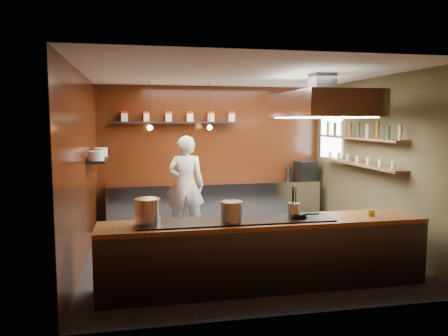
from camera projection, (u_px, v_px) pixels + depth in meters
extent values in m
plane|color=black|center=(238.00, 252.00, 7.48)|extent=(5.00, 5.00, 0.00)
plane|color=#38150A|center=(213.00, 154.00, 9.76)|extent=(5.00, 0.00, 5.00)
plane|color=#38150A|center=(83.00, 168.00, 6.83)|extent=(0.00, 5.00, 5.00)
plane|color=#4B482A|center=(374.00, 162.00, 7.81)|extent=(0.00, 5.00, 5.00)
plane|color=silver|center=(238.00, 74.00, 7.16)|extent=(5.00, 5.00, 0.00)
plane|color=white|center=(331.00, 136.00, 9.41)|extent=(0.00, 1.00, 1.00)
cube|color=silver|center=(215.00, 203.00, 9.55)|extent=(4.60, 0.65, 0.90)
cube|color=#38383D|center=(265.00, 256.00, 5.88)|extent=(4.40, 0.70, 0.86)
cube|color=brown|center=(265.00, 222.00, 5.83)|extent=(4.40, 0.72, 0.06)
cube|color=black|center=(236.00, 221.00, 5.74)|extent=(2.60, 0.55, 0.02)
cube|color=black|center=(172.00, 123.00, 9.37)|extent=(2.60, 0.26, 0.04)
cube|color=black|center=(99.00, 159.00, 7.83)|extent=(0.30, 1.40, 0.04)
cube|color=brown|center=(358.00, 138.00, 8.02)|extent=(0.26, 2.80, 0.04)
cube|color=brown|center=(357.00, 164.00, 8.07)|extent=(0.26, 2.80, 0.04)
cube|color=#38383D|center=(322.00, 83.00, 7.04)|extent=(0.35, 0.35, 0.30)
cube|color=silver|center=(322.00, 105.00, 7.08)|extent=(1.20, 2.00, 0.40)
cube|color=white|center=(322.00, 118.00, 7.10)|extent=(1.00, 1.80, 0.02)
cylinder|color=black|center=(149.00, 105.00, 8.59)|extent=(0.01, 0.01, 0.90)
sphere|color=orange|center=(150.00, 128.00, 8.64)|extent=(0.10, 0.10, 0.10)
cylinder|color=black|center=(210.00, 105.00, 8.82)|extent=(0.01, 0.01, 0.90)
sphere|color=orange|center=(210.00, 128.00, 8.87)|extent=(0.10, 0.10, 0.10)
cube|color=beige|center=(125.00, 118.00, 9.16)|extent=(0.13, 0.13, 0.17)
cube|color=maroon|center=(125.00, 112.00, 9.15)|extent=(0.13, 0.13, 0.05)
cube|color=beige|center=(147.00, 118.00, 9.25)|extent=(0.13, 0.13, 0.17)
cube|color=maroon|center=(147.00, 112.00, 9.24)|extent=(0.13, 0.13, 0.05)
cube|color=beige|center=(169.00, 118.00, 9.34)|extent=(0.13, 0.13, 0.17)
cube|color=maroon|center=(169.00, 112.00, 9.33)|extent=(0.13, 0.13, 0.05)
cube|color=beige|center=(190.00, 118.00, 9.43)|extent=(0.13, 0.13, 0.17)
cube|color=maroon|center=(190.00, 113.00, 9.42)|extent=(0.14, 0.13, 0.05)
cube|color=beige|center=(211.00, 118.00, 9.52)|extent=(0.13, 0.13, 0.17)
cube|color=maroon|center=(211.00, 113.00, 9.51)|extent=(0.14, 0.13, 0.05)
cube|color=beige|center=(231.00, 118.00, 9.61)|extent=(0.13, 0.13, 0.17)
cube|color=maroon|center=(231.00, 113.00, 9.60)|extent=(0.14, 0.13, 0.05)
cylinder|color=white|center=(96.00, 156.00, 7.38)|extent=(0.26, 0.26, 0.16)
cylinder|color=white|center=(100.00, 152.00, 8.26)|extent=(0.26, 0.26, 0.16)
cylinder|color=silver|center=(400.00, 132.00, 6.74)|extent=(0.06, 0.06, 0.24)
cylinder|color=#2D5933|center=(388.00, 132.00, 7.06)|extent=(0.06, 0.06, 0.24)
cylinder|color=#8C601E|center=(378.00, 131.00, 7.38)|extent=(0.06, 0.06, 0.24)
cylinder|color=silver|center=(368.00, 131.00, 7.69)|extent=(0.06, 0.06, 0.24)
cylinder|color=#2D5933|center=(358.00, 131.00, 8.01)|extent=(0.06, 0.06, 0.24)
cylinder|color=#8C601E|center=(350.00, 130.00, 8.33)|extent=(0.06, 0.06, 0.24)
cylinder|color=silver|center=(342.00, 130.00, 8.64)|extent=(0.06, 0.06, 0.24)
cylinder|color=#2D5933|center=(335.00, 129.00, 8.96)|extent=(0.06, 0.06, 0.24)
cylinder|color=#8C601E|center=(328.00, 129.00, 9.28)|extent=(0.06, 0.06, 0.24)
cylinder|color=silver|center=(393.00, 165.00, 6.94)|extent=(0.07, 0.07, 0.13)
cylinder|color=silver|center=(380.00, 163.00, 7.32)|extent=(0.07, 0.07, 0.13)
cylinder|color=silver|center=(368.00, 161.00, 7.69)|extent=(0.07, 0.07, 0.13)
cylinder|color=silver|center=(357.00, 159.00, 8.07)|extent=(0.07, 0.07, 0.13)
cylinder|color=silver|center=(348.00, 157.00, 8.44)|extent=(0.07, 0.07, 0.13)
cylinder|color=silver|center=(339.00, 156.00, 8.81)|extent=(0.07, 0.07, 0.13)
cylinder|color=silver|center=(330.00, 154.00, 9.19)|extent=(0.07, 0.07, 0.13)
cylinder|color=silver|center=(148.00, 211.00, 5.55)|extent=(0.41, 0.41, 0.32)
cylinder|color=#B5B8BD|center=(232.00, 212.00, 5.63)|extent=(0.38, 0.38, 0.27)
cylinder|color=silver|center=(294.00, 211.00, 5.85)|extent=(0.21, 0.21, 0.20)
cylinder|color=black|center=(297.00, 216.00, 5.88)|extent=(0.25, 0.25, 0.03)
cylinder|color=black|center=(297.00, 214.00, 5.87)|extent=(0.24, 0.24, 0.03)
cylinder|color=black|center=(312.00, 214.00, 5.89)|extent=(0.18, 0.05, 0.02)
cylinder|color=gold|center=(371.00, 213.00, 6.07)|extent=(0.13, 0.13, 0.09)
cube|color=black|center=(306.00, 170.00, 9.93)|extent=(0.47, 0.46, 0.42)
imported|color=silver|center=(186.00, 185.00, 8.56)|extent=(0.78, 0.58, 1.95)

